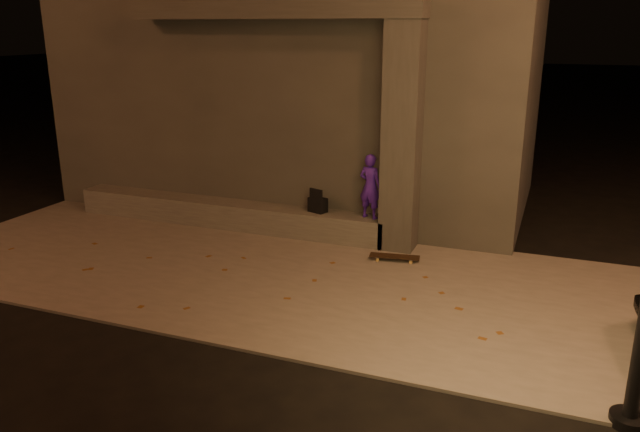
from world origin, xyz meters
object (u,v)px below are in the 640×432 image
at_px(column, 402,139).
at_px(skateboard, 395,257).
at_px(backpack, 318,204).
at_px(skateboarder, 370,186).

bearing_deg(column, skateboard, -80.24).
height_order(column, skateboard, column).
height_order(column, backpack, column).
relative_size(column, skateboarder, 3.35).
distance_m(column, backpack, 1.86).
height_order(skateboarder, backpack, skateboarder).
xyz_separation_m(backpack, skateboard, (1.53, -0.65, -0.53)).
bearing_deg(skateboarder, backpack, 13.91).
xyz_separation_m(column, backpack, (-1.42, 0.00, -1.20)).
xyz_separation_m(skateboarder, skateboard, (0.61, -0.65, -0.92)).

